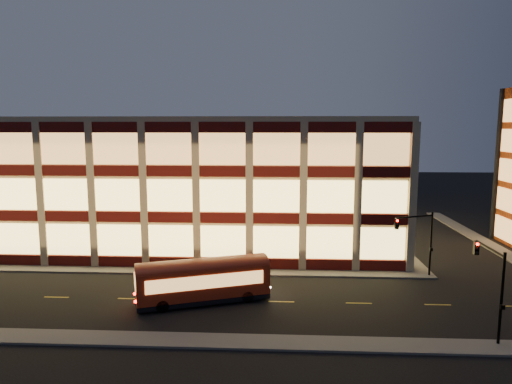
{
  "coord_description": "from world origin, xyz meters",
  "views": [
    {
      "loc": [
        9.81,
        -40.07,
        13.51
      ],
      "look_at": [
        7.29,
        8.0,
        6.65
      ],
      "focal_mm": 32.0,
      "sensor_mm": 36.0,
      "label": 1
    }
  ],
  "objects": [
    {
      "name": "sidewalk_near",
      "position": [
        0.0,
        -13.0,
        0.07
      ],
      "size": [
        100.0,
        2.0,
        0.15
      ],
      "primitive_type": "cube",
      "color": "#514F4C",
      "rests_on": "ground"
    },
    {
      "name": "traffic_signal_far",
      "position": [
        22.21,
        0.24,
        4.11
      ],
      "size": [
        3.79,
        1.87,
        6.0
      ],
      "color": "black",
      "rests_on": "ground"
    },
    {
      "name": "traffic_signal_near",
      "position": [
        23.5,
        -11.03,
        4.13
      ],
      "size": [
        0.32,
        4.45,
        6.0
      ],
      "color": "black",
      "rests_on": "ground"
    },
    {
      "name": "office_building",
      "position": [
        -2.91,
        16.91,
        7.25
      ],
      "size": [
        50.45,
        30.45,
        14.5
      ],
      "color": "tan",
      "rests_on": "ground"
    },
    {
      "name": "sidewalk_tower_west",
      "position": [
        34.0,
        17.0,
        0.07
      ],
      "size": [
        2.0,
        30.0,
        0.15
      ],
      "primitive_type": "cube",
      "color": "#514F4C",
      "rests_on": "ground"
    },
    {
      "name": "trolley_bus",
      "position": [
        3.93,
        -6.32,
        1.91
      ],
      "size": [
        10.42,
        5.85,
        3.44
      ],
      "rotation": [
        0.0,
        0.0,
        0.35
      ],
      "color": "#9A1F08",
      "rests_on": "ground"
    },
    {
      "name": "ground",
      "position": [
        0.0,
        0.0,
        0.0
      ],
      "size": [
        200.0,
        200.0,
        0.0
      ],
      "primitive_type": "plane",
      "color": "black",
      "rests_on": "ground"
    },
    {
      "name": "sidewalk_office_south",
      "position": [
        -3.0,
        1.0,
        0.07
      ],
      "size": [
        54.0,
        2.0,
        0.15
      ],
      "primitive_type": "cube",
      "color": "#514F4C",
      "rests_on": "ground"
    },
    {
      "name": "sidewalk_office_east",
      "position": [
        23.0,
        17.0,
        0.07
      ],
      "size": [
        2.0,
        30.0,
        0.15
      ],
      "primitive_type": "cube",
      "color": "#514F4C",
      "rests_on": "ground"
    }
  ]
}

